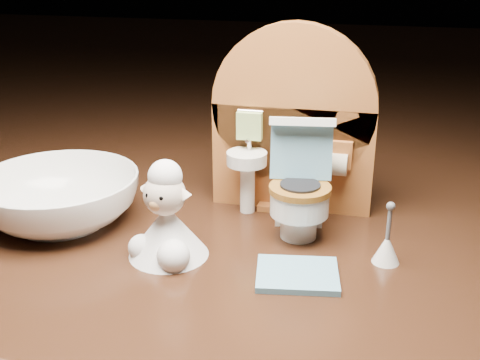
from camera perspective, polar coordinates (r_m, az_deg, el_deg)
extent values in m
cube|color=#3B1E16|center=(0.47, 3.36, -11.19)|extent=(2.50, 2.50, 0.10)
cube|color=#9E5726|center=(0.49, 4.97, 2.13)|extent=(0.13, 0.02, 0.09)
cylinder|color=#9E5726|center=(0.48, 5.13, 7.00)|extent=(0.13, 0.02, 0.13)
cube|color=#9E5726|center=(0.50, 4.82, -2.21)|extent=(0.05, 0.04, 0.01)
cylinder|color=white|center=(0.49, 0.71, -0.59)|extent=(0.01, 0.01, 0.04)
cylinder|color=white|center=(0.47, 0.64, 2.07)|extent=(0.03, 0.03, 0.01)
cylinder|color=silver|center=(0.48, 0.89, 3.55)|extent=(0.00, 0.00, 0.01)
cube|color=#A4C26B|center=(0.47, 0.90, 5.15)|extent=(0.02, 0.01, 0.02)
cube|color=#9E5726|center=(0.47, 9.13, 2.39)|extent=(0.02, 0.01, 0.02)
cylinder|color=beige|center=(0.47, 9.02, 1.47)|extent=(0.02, 0.02, 0.02)
cylinder|color=white|center=(0.45, 5.58, -4.18)|extent=(0.03, 0.03, 0.02)
cylinder|color=white|center=(0.44, 5.66, -2.13)|extent=(0.04, 0.04, 0.02)
cylinder|color=brown|center=(0.44, 5.72, -0.84)|extent=(0.05, 0.05, 0.00)
cube|color=white|center=(0.47, 5.67, -1.03)|extent=(0.04, 0.02, 0.05)
cube|color=#639BB7|center=(0.44, 5.84, 2.97)|extent=(0.05, 0.02, 0.05)
cube|color=white|center=(0.43, 5.95, 5.53)|extent=(0.05, 0.02, 0.01)
cylinder|color=#B4D954|center=(0.45, 7.11, 2.86)|extent=(0.01, 0.01, 0.01)
cube|color=#639BB7|center=(0.40, 5.46, -8.91)|extent=(0.06, 0.05, 0.00)
cone|color=white|center=(0.43, 13.72, -6.33)|extent=(0.02, 0.02, 0.02)
cylinder|color=#59595B|center=(0.42, 13.95, -4.03)|extent=(0.00, 0.00, 0.02)
sphere|color=#59595B|center=(0.41, 14.11, -2.42)|extent=(0.01, 0.01, 0.01)
cone|color=white|center=(0.42, -6.86, -4.78)|extent=(0.06, 0.06, 0.04)
sphere|color=white|center=(0.41, -6.33, -7.16)|extent=(0.02, 0.02, 0.02)
sphere|color=white|center=(0.43, -9.32, -6.33)|extent=(0.02, 0.02, 0.02)
sphere|color=beige|center=(0.41, -7.17, -1.35)|extent=(0.03, 0.03, 0.03)
sphere|color=tan|center=(0.40, -7.93, -2.24)|extent=(0.01, 0.01, 0.01)
sphere|color=white|center=(0.41, -7.11, 0.32)|extent=(0.02, 0.02, 0.02)
cone|color=beige|center=(0.42, -8.60, -0.48)|extent=(0.01, 0.01, 0.01)
cone|color=beige|center=(0.40, -5.47, -1.09)|extent=(0.01, 0.01, 0.01)
sphere|color=black|center=(0.40, -8.70, -1.45)|extent=(0.00, 0.00, 0.00)
sphere|color=black|center=(0.40, -7.45, -1.71)|extent=(0.00, 0.00, 0.00)
imported|color=white|center=(0.49, -16.75, -1.73)|extent=(0.15, 0.15, 0.04)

